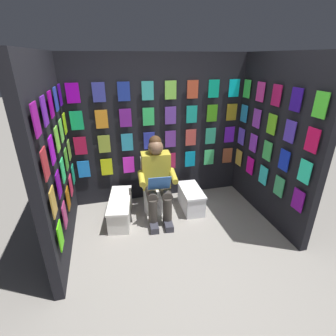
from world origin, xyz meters
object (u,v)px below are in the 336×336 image
person_reading (157,179)px  comic_longbox_far (191,199)px  toilet (155,189)px  comic_longbox_near (120,209)px

person_reading → comic_longbox_far: (-0.54, -0.06, -0.43)m
comic_longbox_far → person_reading: bearing=9.0°
toilet → comic_longbox_far: bearing=166.3°
comic_longbox_near → person_reading: bearing=-175.6°
person_reading → toilet: bearing=-89.5°
toilet → comic_longbox_far: size_ratio=1.25×
comic_longbox_near → comic_longbox_far: comic_longbox_far is taller
toilet → person_reading: (0.01, 0.23, 0.27)m
comic_longbox_near → comic_longbox_far: 1.08m
toilet → comic_longbox_near: bearing=21.6°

